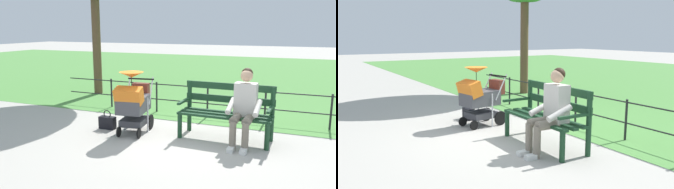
# 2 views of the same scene
# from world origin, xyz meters

# --- Properties ---
(ground_plane) EXTENTS (60.00, 60.00, 0.00)m
(ground_plane) POSITION_xyz_m (0.00, 0.00, 0.00)
(ground_plane) COLOR #ADA89E
(park_bench) EXTENTS (1.61, 0.63, 0.96)m
(park_bench) POSITION_xyz_m (-0.71, -0.12, 0.53)
(park_bench) COLOR #193D23
(park_bench) RESTS_ON ground
(person_on_bench) EXTENTS (0.54, 0.74, 1.28)m
(person_on_bench) POSITION_xyz_m (-1.05, 0.11, 0.68)
(person_on_bench) COLOR slate
(person_on_bench) RESTS_ON ground
(stroller) EXTENTS (0.62, 0.94, 1.15)m
(stroller) POSITION_xyz_m (0.93, 0.26, 0.59)
(stroller) COLOR black
(stroller) RESTS_ON ground
(handbag) EXTENTS (0.32, 0.14, 0.37)m
(handbag) POSITION_xyz_m (1.53, 0.22, 0.13)
(handbag) COLOR black
(handbag) RESTS_ON ground
(park_fence) EXTENTS (7.30, 0.04, 0.70)m
(park_fence) POSITION_xyz_m (-0.27, -1.36, 0.42)
(park_fence) COLOR black
(park_fence) RESTS_ON ground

